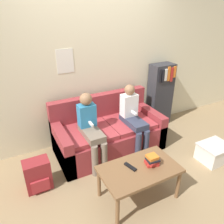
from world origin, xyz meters
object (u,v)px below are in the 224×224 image
object	(u,v)px
person_left	(91,127)
tv_remote	(130,167)
storage_box	(214,152)
couch	(108,133)
person_right	(133,117)
bookshelf	(160,95)
coffee_table	(139,172)
backpack	(38,175)

from	to	relation	value
person_left	tv_remote	xyz separation A→B (m)	(0.15, -0.81, -0.14)
tv_remote	storage_box	xyz separation A→B (m)	(1.49, 0.01, -0.32)
person_left	tv_remote	size ratio (longest dim) A/B	6.07
storage_box	tv_remote	bearing A→B (deg)	-179.67
couch	person_right	world-z (taller)	person_right
bookshelf	storage_box	distance (m)	1.40
tv_remote	bookshelf	size ratio (longest dim) A/B	0.15
couch	coffee_table	distance (m)	1.08
person_left	person_right	xyz separation A→B (m)	(0.70, -0.00, -0.00)
person_left	bookshelf	distance (m)	1.71
person_left	tv_remote	bearing A→B (deg)	-79.51
tv_remote	bookshelf	xyz separation A→B (m)	(1.48, 1.33, 0.14)
person_right	bookshelf	world-z (taller)	bookshelf
coffee_table	backpack	size ratio (longest dim) A/B	2.17
tv_remote	storage_box	world-z (taller)	tv_remote
storage_box	bookshelf	bearing A→B (deg)	90.43
couch	backpack	bearing A→B (deg)	-162.63
person_right	backpack	distance (m)	1.56
person_left	backpack	bearing A→B (deg)	-168.23
couch	person_left	size ratio (longest dim) A/B	1.56
person_right	couch	bearing A→B (deg)	148.96
bookshelf	backpack	xyz separation A→B (m)	(-2.43, -0.69, -0.39)
bookshelf	storage_box	world-z (taller)	bookshelf
couch	storage_box	xyz separation A→B (m)	(1.27, -1.00, -0.15)
person_left	tv_remote	world-z (taller)	person_left
person_left	person_right	size ratio (longest dim) A/B	0.99
coffee_table	tv_remote	size ratio (longest dim) A/B	5.19
person_left	storage_box	bearing A→B (deg)	-26.13
person_left	storage_box	world-z (taller)	person_left
coffee_table	storage_box	bearing A→B (deg)	2.76
coffee_table	person_left	size ratio (longest dim) A/B	0.85
couch	backpack	world-z (taller)	couch
bookshelf	couch	bearing A→B (deg)	-165.66
backpack	couch	bearing A→B (deg)	17.37
person_left	backpack	xyz separation A→B (m)	(-0.80, -0.17, -0.39)
couch	coffee_table	size ratio (longest dim) A/B	1.83
person_right	storage_box	size ratio (longest dim) A/B	2.42
coffee_table	bookshelf	bearing A→B (deg)	45.06
bookshelf	storage_box	size ratio (longest dim) A/B	2.69
coffee_table	person_left	world-z (taller)	person_left
couch	coffee_table	bearing A→B (deg)	-96.71
person_left	couch	bearing A→B (deg)	28.49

